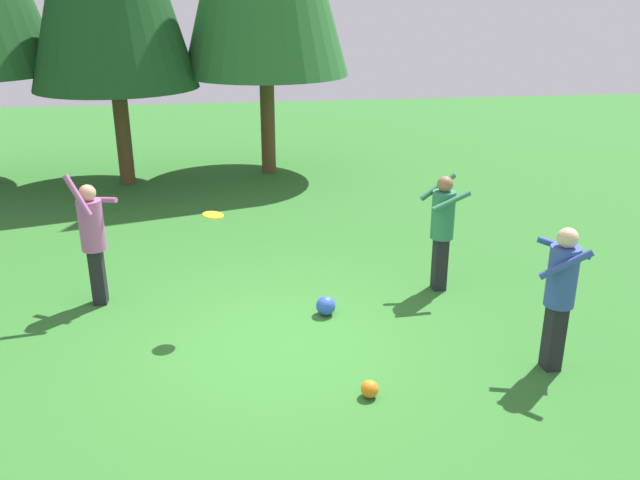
{
  "coord_description": "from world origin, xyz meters",
  "views": [
    {
      "loc": [
        -0.54,
        -7.44,
        4.2
      ],
      "look_at": [
        0.64,
        0.84,
        1.05
      ],
      "focal_mm": 36.79,
      "sensor_mm": 36.0,
      "label": 1
    }
  ],
  "objects_px": {
    "person_thrower": "(93,234)",
    "ball_orange": "(370,389)",
    "frisbee": "(213,215)",
    "ball_blue": "(326,306)",
    "person_bystander": "(442,223)",
    "person_catcher": "(561,287)"
  },
  "relations": [
    {
      "from": "person_thrower",
      "to": "ball_orange",
      "type": "bearing_deg",
      "value": -13.69
    },
    {
      "from": "frisbee",
      "to": "ball_blue",
      "type": "relative_size",
      "value": 1.06
    },
    {
      "from": "ball_orange",
      "to": "person_bystander",
      "type": "bearing_deg",
      "value": 58.38
    },
    {
      "from": "person_bystander",
      "to": "ball_orange",
      "type": "height_order",
      "value": "person_bystander"
    },
    {
      "from": "ball_orange",
      "to": "ball_blue",
      "type": "height_order",
      "value": "ball_blue"
    },
    {
      "from": "frisbee",
      "to": "ball_orange",
      "type": "distance_m",
      "value": 2.98
    },
    {
      "from": "person_thrower",
      "to": "person_bystander",
      "type": "relative_size",
      "value": 1.11
    },
    {
      "from": "frisbee",
      "to": "person_thrower",
      "type": "bearing_deg",
      "value": 153.08
    },
    {
      "from": "person_catcher",
      "to": "person_bystander",
      "type": "distance_m",
      "value": 2.45
    },
    {
      "from": "person_thrower",
      "to": "ball_blue",
      "type": "xyz_separation_m",
      "value": [
        3.17,
        -0.84,
        -0.93
      ]
    },
    {
      "from": "person_thrower",
      "to": "frisbee",
      "type": "distance_m",
      "value": 1.97
    },
    {
      "from": "person_thrower",
      "to": "person_catcher",
      "type": "xyz_separation_m",
      "value": [
        5.62,
        -2.58,
        -0.01
      ]
    },
    {
      "from": "frisbee",
      "to": "ball_orange",
      "type": "bearing_deg",
      "value": -50.59
    },
    {
      "from": "person_catcher",
      "to": "ball_blue",
      "type": "xyz_separation_m",
      "value": [
        -2.45,
        1.75,
        -0.92
      ]
    },
    {
      "from": "frisbee",
      "to": "ball_blue",
      "type": "height_order",
      "value": "frisbee"
    },
    {
      "from": "frisbee",
      "to": "ball_orange",
      "type": "height_order",
      "value": "frisbee"
    },
    {
      "from": "ball_orange",
      "to": "ball_blue",
      "type": "distance_m",
      "value": 2.05
    },
    {
      "from": "ball_orange",
      "to": "ball_blue",
      "type": "bearing_deg",
      "value": 95.14
    },
    {
      "from": "person_catcher",
      "to": "person_bystander",
      "type": "height_order",
      "value": "person_catcher"
    },
    {
      "from": "person_thrower",
      "to": "person_catcher",
      "type": "distance_m",
      "value": 6.19
    },
    {
      "from": "person_catcher",
      "to": "ball_blue",
      "type": "bearing_deg",
      "value": -11.8
    },
    {
      "from": "person_thrower",
      "to": "person_bystander",
      "type": "bearing_deg",
      "value": 24.43
    }
  ]
}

